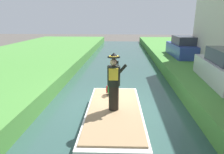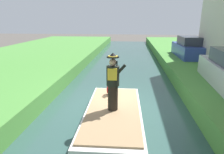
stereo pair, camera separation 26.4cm
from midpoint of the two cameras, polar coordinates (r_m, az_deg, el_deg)
The scene contains 6 objects.
ground_plane at distance 8.11m, azimuth 0.22°, elevation -9.04°, with size 80.00×80.00×0.00m, color #4C4742.
canal_water at distance 8.08m, azimuth 0.22°, elevation -8.72°, with size 5.62×48.00×0.10m, color #2D4C47.
boat at distance 6.53m, azimuth -0.54°, elevation -11.81°, with size 1.93×4.25×0.61m.
person_pirate at distance 6.02m, azimuth -0.71°, elevation -1.54°, with size 0.61×0.42×1.85m.
parrot_plush at distance 7.45m, azimuth -1.43°, elevation -3.43°, with size 0.36×0.34×0.57m.
parked_car_blue at distance 15.72m, azimuth 19.85°, elevation 8.11°, with size 1.78×4.03×1.50m.
Camera 1 is at (0.26, -7.30, 3.52)m, focal length 31.07 mm.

